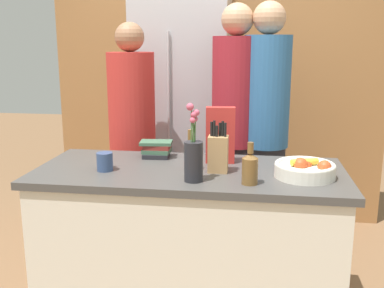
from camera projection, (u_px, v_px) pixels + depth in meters
name	position (u px, v px, depth m)	size (l,w,h in m)	color
kitchen_island	(190.00, 245.00, 2.53)	(1.67, 0.72, 0.89)	silver
back_wall_wood	(217.00, 73.00, 3.93)	(2.87, 0.12, 2.60)	#9E6B3D
refrigerator	(183.00, 113.00, 3.68)	(0.74, 0.63, 1.99)	#B7B7BC
fruit_bowl	(305.00, 169.00, 2.28)	(0.31, 0.31, 0.11)	silver
knife_block	(218.00, 153.00, 2.36)	(0.10, 0.09, 0.28)	tan
flower_vase	(193.00, 157.00, 2.20)	(0.09, 0.09, 0.39)	#232328
cereal_box	(220.00, 135.00, 2.53)	(0.17, 0.07, 0.32)	red
coffee_mug	(105.00, 162.00, 2.40)	(0.09, 0.12, 0.10)	#334770
book_stack	(157.00, 149.00, 2.68)	(0.20, 0.15, 0.10)	#232328
bottle_oil	(250.00, 168.00, 2.16)	(0.08, 0.08, 0.21)	brown
bottle_vinegar	(190.00, 155.00, 2.39)	(0.06, 0.06, 0.22)	brown
person_at_sink	(132.00, 131.00, 3.13)	(0.32, 0.32, 1.70)	#383842
person_in_blue	(235.00, 122.00, 3.06)	(0.32, 0.32, 1.81)	#383842
person_in_red_tee	(266.00, 122.00, 3.00)	(0.31, 0.31, 1.82)	#383842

